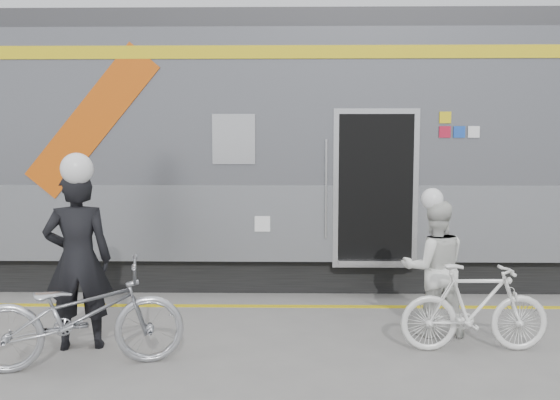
{
  "coord_description": "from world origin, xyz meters",
  "views": [
    {
      "loc": [
        -0.39,
        -5.65,
        2.22
      ],
      "look_at": [
        -0.51,
        1.6,
        1.5
      ],
      "focal_mm": 38.0,
      "sensor_mm": 36.0,
      "label": 1
    }
  ],
  "objects_px": {
    "woman": "(434,268)",
    "bicycle_right": "(475,308)",
    "man": "(78,260)",
    "bicycle_left": "(80,315)"
  },
  "relations": [
    {
      "from": "woman",
      "to": "bicycle_right",
      "type": "bearing_deg",
      "value": 117.01
    },
    {
      "from": "man",
      "to": "bicycle_right",
      "type": "xyz_separation_m",
      "value": [
        4.21,
        -0.04,
        -0.49
      ]
    },
    {
      "from": "man",
      "to": "bicycle_left",
      "type": "xyz_separation_m",
      "value": [
        0.2,
        -0.55,
        -0.43
      ]
    },
    {
      "from": "man",
      "to": "woman",
      "type": "bearing_deg",
      "value": 173.83
    },
    {
      "from": "bicycle_right",
      "to": "man",
      "type": "bearing_deg",
      "value": 87.88
    },
    {
      "from": "bicycle_left",
      "to": "bicycle_right",
      "type": "relative_size",
      "value": 1.28
    },
    {
      "from": "woman",
      "to": "man",
      "type": "bearing_deg",
      "value": 5.85
    },
    {
      "from": "woman",
      "to": "bicycle_right",
      "type": "relative_size",
      "value": 0.99
    },
    {
      "from": "man",
      "to": "bicycle_left",
      "type": "bearing_deg",
      "value": 96.36
    },
    {
      "from": "bicycle_left",
      "to": "bicycle_right",
      "type": "xyz_separation_m",
      "value": [
        4.01,
        0.51,
        -0.06
      ]
    }
  ]
}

